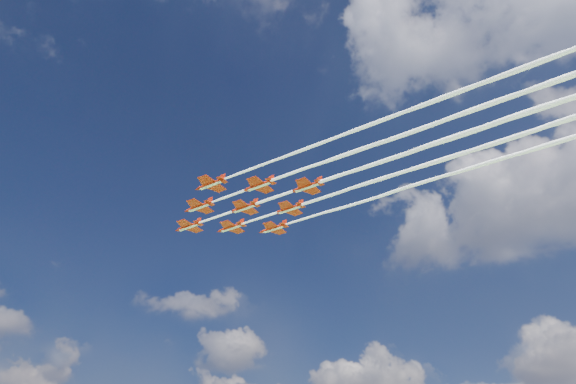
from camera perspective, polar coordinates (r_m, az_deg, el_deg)
name	(u,v)px	position (r m, az deg, el deg)	size (l,w,h in m)	color
jet_lead	(444,140)	(127.42, 15.61, 5.07)	(152.70, 19.31, 2.35)	#B71F0A
jet_row2_port	(479,108)	(120.47, 18.84, 8.12)	(152.70, 19.31, 2.35)	#B71F0A
jet_row2_starb	(498,142)	(131.51, 20.53, 4.78)	(152.70, 19.31, 2.35)	#B71F0A
jet_row3_port	(520,69)	(114.32, 22.50, 11.50)	(152.70, 19.31, 2.35)	#B71F0A
jet_row3_centre	(537,109)	(125.15, 23.94, 7.68)	(152.70, 19.31, 2.35)	#B71F0A
jet_row3_starb	(551,144)	(136.51, 25.13, 4.48)	(152.70, 19.31, 2.35)	#B71F0A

